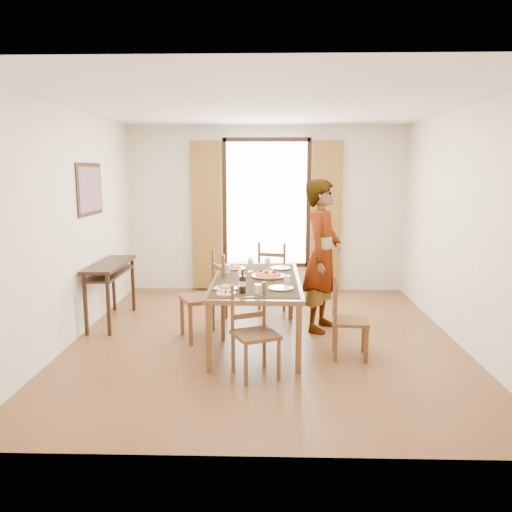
{
  "coord_description": "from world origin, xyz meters",
  "views": [
    {
      "loc": [
        0.05,
        -5.72,
        2.0
      ],
      "look_at": [
        -0.11,
        0.01,
        1.0
      ],
      "focal_mm": 35.0,
      "sensor_mm": 36.0,
      "label": 1
    }
  ],
  "objects_px": {
    "console_table": "(110,271)",
    "pasta_platter": "(268,273)",
    "man": "(322,256)",
    "dining_table": "(256,284)"
  },
  "relations": [
    {
      "from": "dining_table",
      "to": "pasta_platter",
      "type": "height_order",
      "value": "pasta_platter"
    },
    {
      "from": "console_table",
      "to": "man",
      "type": "height_order",
      "value": "man"
    },
    {
      "from": "man",
      "to": "console_table",
      "type": "bearing_deg",
      "value": 108.1
    },
    {
      "from": "console_table",
      "to": "pasta_platter",
      "type": "height_order",
      "value": "pasta_platter"
    },
    {
      "from": "man",
      "to": "dining_table",
      "type": "bearing_deg",
      "value": 143.29
    },
    {
      "from": "console_table",
      "to": "man",
      "type": "xyz_separation_m",
      "value": [
        2.74,
        -0.22,
        0.26
      ]
    },
    {
      "from": "dining_table",
      "to": "man",
      "type": "distance_m",
      "value": 0.97
    },
    {
      "from": "dining_table",
      "to": "man",
      "type": "xyz_separation_m",
      "value": [
        0.81,
        0.48,
        0.25
      ]
    },
    {
      "from": "console_table",
      "to": "man",
      "type": "relative_size",
      "value": 0.64
    },
    {
      "from": "console_table",
      "to": "pasta_platter",
      "type": "distance_m",
      "value": 2.16
    }
  ]
}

